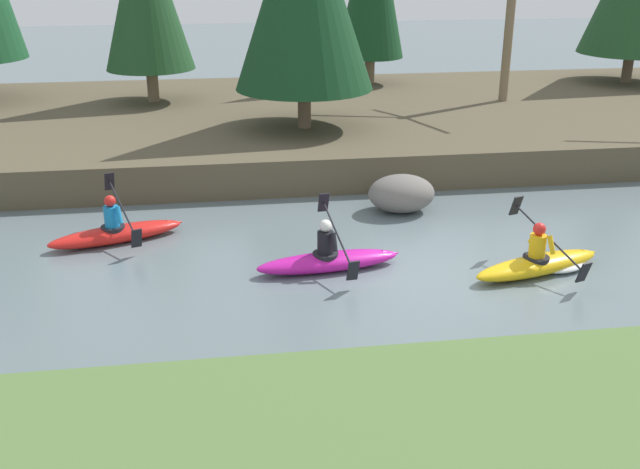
% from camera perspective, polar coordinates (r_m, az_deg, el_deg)
% --- Properties ---
extents(ground_plane, '(90.00, 90.00, 0.00)m').
position_cam_1_polar(ground_plane, '(13.83, 8.22, -3.17)').
color(ground_plane, slate).
extents(riverbank_far, '(44.00, 11.59, 0.90)m').
position_cam_1_polar(riverbank_far, '(23.52, 1.07, 8.58)').
color(riverbank_far, brown).
rests_on(riverbank_far, ground).
extents(bare_tree_mid_upstream, '(3.49, 3.45, 6.33)m').
position_cam_1_polar(bare_tree_mid_upstream, '(24.81, 14.37, 16.67)').
color(bare_tree_mid_upstream, '#7A664C').
rests_on(bare_tree_mid_upstream, riverbank_far).
extents(kayaker_lead, '(2.76, 2.03, 1.20)m').
position_cam_1_polar(kayaker_lead, '(14.36, 16.59, -2.06)').
color(kayaker_lead, yellow).
rests_on(kayaker_lead, ground).
extents(kayaker_middle, '(2.80, 2.07, 1.20)m').
position_cam_1_polar(kayaker_middle, '(13.86, 0.70, -1.88)').
color(kayaker_middle, '#C61999').
rests_on(kayaker_middle, ground).
extents(kayaker_trailing, '(2.74, 2.01, 1.20)m').
position_cam_1_polar(kayaker_trailing, '(15.70, -15.21, 0.22)').
color(kayaker_trailing, red).
rests_on(kayaker_trailing, ground).
extents(boulder_midstream, '(1.50, 1.17, 0.85)m').
position_cam_1_polar(boulder_midstream, '(16.91, 6.22, 3.13)').
color(boulder_midstream, slate).
rests_on(boulder_midstream, ground).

